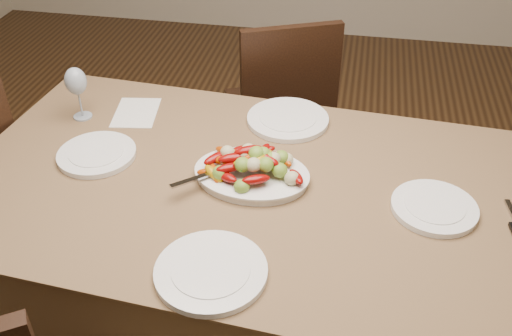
{
  "coord_description": "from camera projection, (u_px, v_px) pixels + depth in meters",
  "views": [
    {
      "loc": [
        0.48,
        -1.34,
        1.82
      ],
      "look_at": [
        0.22,
        0.0,
        0.82
      ],
      "focal_mm": 40.0,
      "sensor_mm": 36.0,
      "label": 1
    }
  ],
  "objects": [
    {
      "name": "plate_right",
      "position": [
        434.0,
        208.0,
        1.62
      ],
      "size": [
        0.24,
        0.24,
        0.02
      ],
      "primitive_type": "cylinder",
      "color": "white",
      "rests_on": "dining_table"
    },
    {
      "name": "plate_near",
      "position": [
        211.0,
        272.0,
        1.42
      ],
      "size": [
        0.29,
        0.29,
        0.02
      ],
      "primitive_type": "cylinder",
      "color": "white",
      "rests_on": "dining_table"
    },
    {
      "name": "serving_spoon",
      "position": [
        227.0,
        170.0,
        1.7
      ],
      "size": [
        0.25,
        0.23,
        0.03
      ],
      "primitive_type": null,
      "rotation": [
        0.0,
        0.0,
        -0.73
      ],
      "color": "#9EA0A8",
      "rests_on": "serving_platter"
    },
    {
      "name": "menu_card",
      "position": [
        136.0,
        113.0,
        2.07
      ],
      "size": [
        0.18,
        0.23,
        0.0
      ],
      "primitive_type": "cube",
      "rotation": [
        0.0,
        0.0,
        0.16
      ],
      "color": "silver",
      "rests_on": "dining_table"
    },
    {
      "name": "serving_platter",
      "position": [
        252.0,
        176.0,
        1.74
      ],
      "size": [
        0.36,
        0.28,
        0.02
      ],
      "primitive_type": "ellipsoid",
      "rotation": [
        0.0,
        0.0,
        -0.07
      ],
      "color": "white",
      "rests_on": "dining_table"
    },
    {
      "name": "roasted_vegetables",
      "position": [
        252.0,
        161.0,
        1.71
      ],
      "size": [
        0.29,
        0.21,
        0.09
      ],
      "primitive_type": null,
      "rotation": [
        0.0,
        0.0,
        -0.07
      ],
      "color": "#700605",
      "rests_on": "serving_platter"
    },
    {
      "name": "plate_left",
      "position": [
        97.0,
        154.0,
        1.84
      ],
      "size": [
        0.25,
        0.25,
        0.02
      ],
      "primitive_type": "cylinder",
      "color": "white",
      "rests_on": "dining_table"
    },
    {
      "name": "chair_far",
      "position": [
        277.0,
        108.0,
        2.66
      ],
      "size": [
        0.55,
        0.55,
        0.95
      ],
      "primitive_type": null,
      "rotation": [
        0.0,
        0.0,
        3.56
      ],
      "color": "black",
      "rests_on": "ground"
    },
    {
      "name": "wine_glass",
      "position": [
        78.0,
        92.0,
        1.98
      ],
      "size": [
        0.08,
        0.08,
        0.2
      ],
      "primitive_type": null,
      "color": "#8C99A5",
      "rests_on": "dining_table"
    },
    {
      "name": "dining_table",
      "position": [
        256.0,
        272.0,
        1.95
      ],
      "size": [
        1.91,
        1.17,
        0.76
      ],
      "primitive_type": "cube",
      "rotation": [
        0.0,
        0.0,
        -0.07
      ],
      "color": "brown",
      "rests_on": "ground"
    },
    {
      "name": "floor",
      "position": [
        199.0,
        332.0,
        2.21
      ],
      "size": [
        6.0,
        6.0,
        0.0
      ],
      "primitive_type": "plane",
      "color": "#382311",
      "rests_on": "ground"
    },
    {
      "name": "plate_far",
      "position": [
        288.0,
        120.0,
        2.01
      ],
      "size": [
        0.29,
        0.29,
        0.02
      ],
      "primitive_type": "cylinder",
      "color": "white",
      "rests_on": "dining_table"
    }
  ]
}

